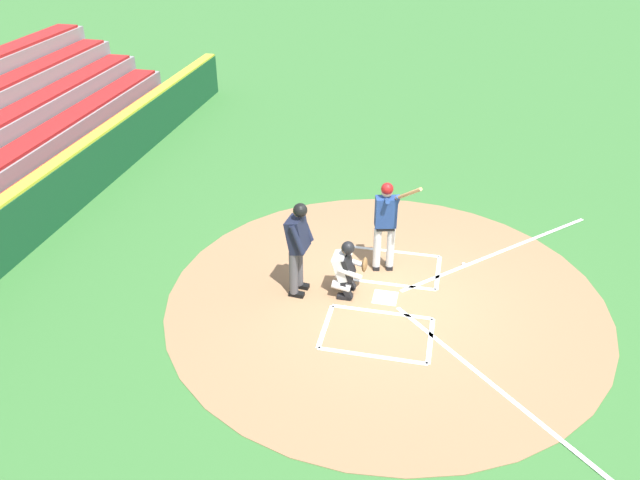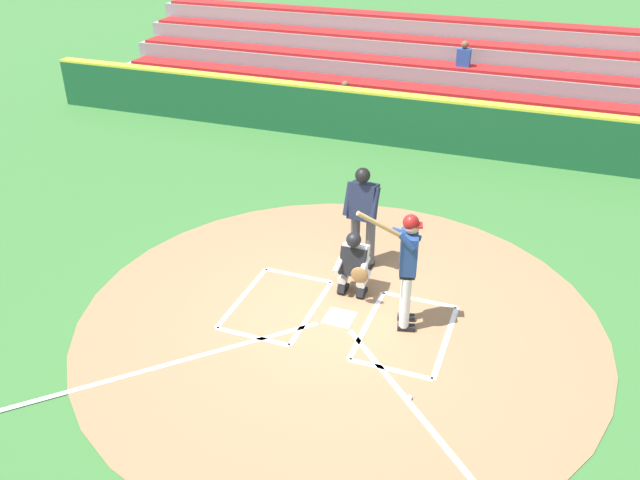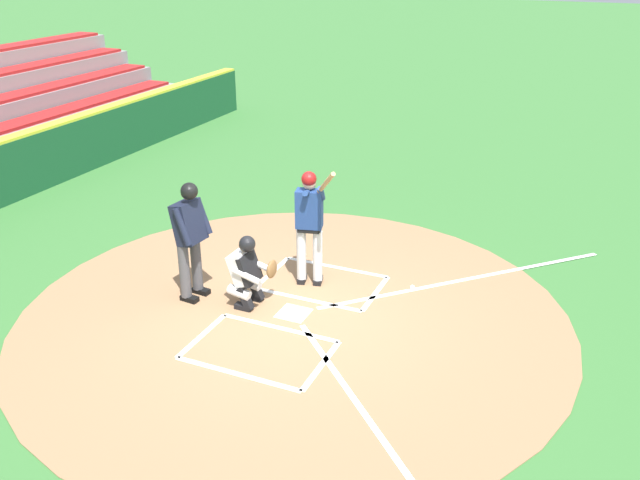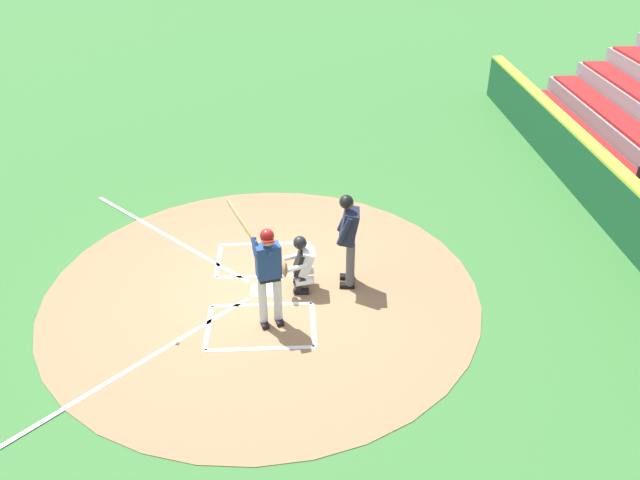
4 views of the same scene
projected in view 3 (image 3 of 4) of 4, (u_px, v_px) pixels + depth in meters
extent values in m
plane|color=#387033|center=(294.00, 314.00, 9.85)|extent=(120.00, 120.00, 0.00)
cylinder|color=#99704C|center=(294.00, 314.00, 9.85)|extent=(8.00, 8.00, 0.01)
cube|color=white|center=(294.00, 313.00, 9.85)|extent=(0.44, 0.44, 0.01)
cube|color=white|center=(272.00, 272.00, 11.05)|extent=(1.20, 0.08, 0.01)
cube|color=white|center=(375.00, 293.00, 10.40)|extent=(1.20, 0.08, 0.01)
cube|color=white|center=(306.00, 299.00, 10.22)|extent=(0.08, 1.80, 0.01)
cube|color=white|center=(336.00, 267.00, 11.23)|extent=(0.08, 1.80, 0.01)
cube|color=white|center=(202.00, 335.00, 9.30)|extent=(1.20, 0.08, 0.01)
cube|color=white|center=(321.00, 365.00, 8.64)|extent=(1.20, 0.08, 0.01)
cube|color=white|center=(280.00, 328.00, 9.47)|extent=(0.08, 1.80, 0.01)
cube|color=white|center=(237.00, 374.00, 8.46)|extent=(0.08, 1.80, 0.01)
cube|color=white|center=(384.00, 442.00, 7.32)|extent=(3.73, 3.73, 0.01)
cube|color=white|center=(467.00, 279.00, 10.84)|extent=(3.73, 3.73, 0.01)
cylinder|color=silver|center=(301.00, 255.00, 10.54)|extent=(0.15, 0.15, 0.84)
cube|color=black|center=(302.00, 279.00, 10.76)|extent=(0.28, 0.18, 0.09)
cylinder|color=silver|center=(318.00, 256.00, 10.50)|extent=(0.15, 0.15, 0.84)
cube|color=black|center=(318.00, 281.00, 10.72)|extent=(0.28, 0.18, 0.09)
cube|color=black|center=(309.00, 228.00, 10.33)|extent=(0.30, 0.38, 0.10)
cube|color=navy|center=(309.00, 209.00, 10.20)|extent=(0.33, 0.45, 0.60)
sphere|color=tan|center=(309.00, 183.00, 10.05)|extent=(0.21, 0.21, 0.21)
sphere|color=maroon|center=(309.00, 179.00, 10.01)|extent=(0.23, 0.23, 0.23)
cube|color=maroon|center=(310.00, 179.00, 10.12)|extent=(0.15, 0.19, 0.02)
cylinder|color=navy|center=(307.00, 193.00, 10.04)|extent=(0.44, 0.19, 0.21)
cylinder|color=navy|center=(321.00, 193.00, 10.01)|extent=(0.28, 0.15, 0.29)
cylinder|color=#AD7F4C|center=(326.00, 183.00, 9.55)|extent=(0.60, 0.51, 0.53)
cylinder|color=#AD7F4C|center=(320.00, 191.00, 9.95)|extent=(0.11, 0.11, 0.08)
cube|color=black|center=(254.00, 298.00, 10.21)|extent=(0.12, 0.26, 0.09)
cube|color=black|center=(256.00, 289.00, 10.14)|extent=(0.12, 0.24, 0.37)
cylinder|color=silver|center=(250.00, 283.00, 10.14)|extent=(0.15, 0.36, 0.21)
cube|color=black|center=(244.00, 307.00, 9.95)|extent=(0.12, 0.26, 0.09)
cube|color=black|center=(245.00, 298.00, 9.87)|extent=(0.12, 0.24, 0.37)
cylinder|color=silver|center=(239.00, 292.00, 9.87)|extent=(0.15, 0.36, 0.21)
cube|color=silver|center=(243.00, 267.00, 9.87)|extent=(0.40, 0.36, 0.52)
cube|color=black|center=(250.00, 268.00, 9.83)|extent=(0.42, 0.22, 0.46)
sphere|color=brown|center=(246.00, 245.00, 9.70)|extent=(0.21, 0.21, 0.21)
sphere|color=black|center=(247.00, 244.00, 9.68)|extent=(0.24, 0.24, 0.24)
cylinder|color=silver|center=(260.00, 265.00, 9.98)|extent=(0.09, 0.45, 0.20)
cylinder|color=silver|center=(246.00, 276.00, 9.65)|extent=(0.09, 0.45, 0.20)
ellipsoid|color=brown|center=(272.00, 269.00, 9.92)|extent=(0.28, 0.10, 0.28)
cylinder|color=#4C4C51|center=(196.00, 263.00, 10.23)|extent=(0.16, 0.16, 0.86)
cube|color=black|center=(201.00, 291.00, 10.40)|extent=(0.16, 0.29, 0.09)
cylinder|color=#4C4C51|center=(184.00, 271.00, 10.01)|extent=(0.16, 0.16, 0.86)
cube|color=black|center=(190.00, 299.00, 10.18)|extent=(0.16, 0.29, 0.09)
cube|color=#191E33|center=(189.00, 222.00, 9.80)|extent=(0.47, 0.40, 0.66)
sphere|color=brown|center=(188.00, 192.00, 9.59)|extent=(0.22, 0.22, 0.22)
sphere|color=black|center=(189.00, 191.00, 9.58)|extent=(0.25, 0.25, 0.25)
cylinder|color=#191E33|center=(203.00, 216.00, 9.95)|extent=(0.13, 0.29, 0.56)
cylinder|color=#191E33|center=(182.00, 227.00, 9.56)|extent=(0.13, 0.29, 0.56)
sphere|color=white|center=(412.00, 287.00, 10.54)|extent=(0.07, 0.07, 0.07)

